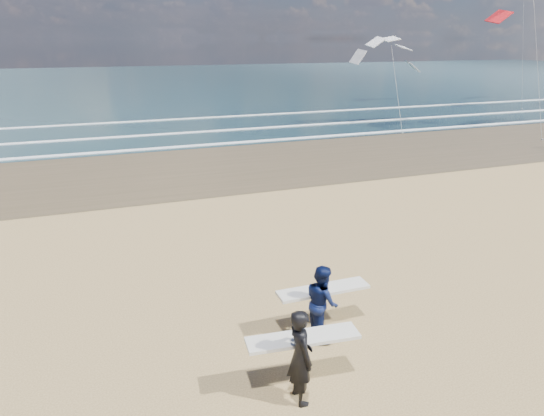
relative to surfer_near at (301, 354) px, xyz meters
name	(u,v)px	position (x,y,z in m)	size (l,w,h in m)	color
wet_sand_strip	(465,142)	(19.97, 18.64, -0.97)	(220.00, 12.00, 0.01)	brown
ocean	(238,80)	(19.97, 72.64, -0.97)	(220.00, 100.00, 0.02)	#172E33
foam_breakers	(383,119)	(19.97, 28.74, -0.93)	(220.00, 11.70, 0.05)	white
surfer_near	(301,354)	(0.00, 0.00, 0.00)	(2.24, 1.07, 1.93)	black
surfer_far	(322,301)	(1.27, 1.73, -0.08)	(2.21, 1.07, 1.79)	#0B1642
kite_0	(536,32)	(25.94, 19.99, 5.99)	(6.94, 4.86, 11.84)	slate
kite_1	(394,69)	(18.51, 25.42, 3.35)	(5.97, 4.76, 7.67)	slate
kite_5	(524,10)	(36.88, 31.97, 8.18)	(5.62, 4.72, 17.08)	slate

